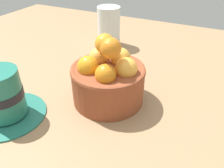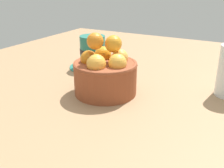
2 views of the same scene
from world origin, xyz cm
name	(u,v)px [view 1 (image 1 of 2)]	position (x,y,z in cm)	size (l,w,h in cm)	color
ground_plane	(108,105)	(0.00, 0.00, -1.51)	(129.45, 104.97, 3.02)	#997551
terracotta_bowl	(108,78)	(-0.02, 0.00, 4.84)	(13.80, 13.80, 13.50)	brown
coffee_cup	(3,97)	(13.91, 12.23, 4.02)	(13.29, 13.29, 9.04)	#236E5E
water_glass	(109,26)	(11.98, -24.29, 5.49)	(6.46, 6.46, 10.98)	silver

